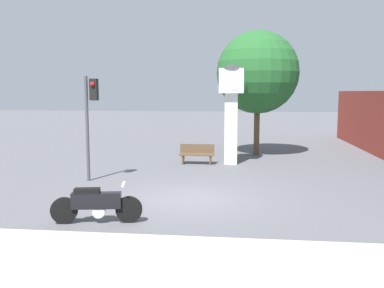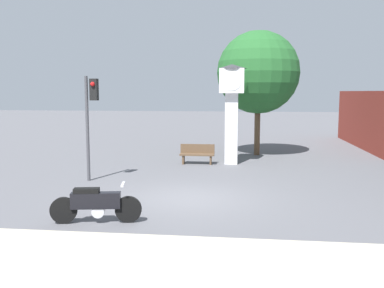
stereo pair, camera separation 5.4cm
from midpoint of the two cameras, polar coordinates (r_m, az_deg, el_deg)
name	(u,v)px [view 1 (the left image)]	position (r m, az deg, el deg)	size (l,w,h in m)	color
ground_plane	(190,198)	(13.64, -0.41, -7.27)	(120.00, 120.00, 0.00)	#56565B
motorcycle	(96,204)	(11.33, -12.79, -7.83)	(2.32, 0.65, 1.03)	black
clock_tower	(231,98)	(19.92, 5.20, 6.13)	(1.34, 1.34, 4.61)	white
traffic_light	(91,109)	(16.38, -13.47, 4.56)	(0.50, 0.35, 3.94)	#47474C
street_tree	(258,73)	(22.90, 8.69, 9.40)	(4.32, 4.32, 6.52)	brown
bench	(197,154)	(19.93, 0.58, -1.28)	(1.60, 0.44, 0.92)	brown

